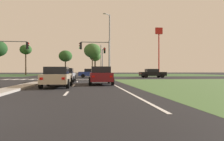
{
  "coord_description": "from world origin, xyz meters",
  "views": [
    {
      "loc": [
        4.59,
        -5.56,
        1.2
      ],
      "look_at": [
        9.02,
        32.14,
        1.23
      ],
      "focal_mm": 33.86,
      "sensor_mm": 36.0,
      "label": 1
    }
  ],
  "objects_px": {
    "car_beige_second": "(57,77)",
    "treeline_fourth": "(95,57)",
    "traffic_signal_near_right": "(98,53)",
    "street_lamp_third": "(101,58)",
    "car_maroon_fifth": "(100,75)",
    "treeline_fifth": "(92,51)",
    "fastfood_pole_sign": "(159,41)",
    "car_navy_seventh": "(65,72)",
    "traffic_signal_near_left": "(7,52)",
    "treeline_third": "(65,56)",
    "street_lamp_second": "(109,43)",
    "car_silver_near": "(65,75)",
    "treeline_second": "(26,50)",
    "car_black_third": "(152,73)",
    "traffic_signal_far_right": "(103,57)",
    "car_blue_fourth": "(91,73)"
  },
  "relations": [
    {
      "from": "car_beige_second",
      "to": "treeline_fourth",
      "type": "distance_m",
      "value": 47.9
    },
    {
      "from": "traffic_signal_near_right",
      "to": "street_lamp_third",
      "type": "bearing_deg",
      "value": 85.45
    },
    {
      "from": "car_maroon_fifth",
      "to": "treeline_fifth",
      "type": "height_order",
      "value": "treeline_fifth"
    },
    {
      "from": "fastfood_pole_sign",
      "to": "car_navy_seventh",
      "type": "bearing_deg",
      "value": 141.75
    },
    {
      "from": "traffic_signal_near_left",
      "to": "street_lamp_third",
      "type": "xyz_separation_m",
      "value": [
        14.08,
        26.93,
        0.89
      ]
    },
    {
      "from": "treeline_third",
      "to": "treeline_fifth",
      "type": "distance_m",
      "value": 8.94
    },
    {
      "from": "street_lamp_second",
      "to": "car_silver_near",
      "type": "bearing_deg",
      "value": -118.42
    },
    {
      "from": "treeline_second",
      "to": "treeline_third",
      "type": "relative_size",
      "value": 1.15
    },
    {
      "from": "car_navy_seventh",
      "to": "treeline_fourth",
      "type": "height_order",
      "value": "treeline_fourth"
    },
    {
      "from": "car_black_third",
      "to": "treeline_fifth",
      "type": "relative_size",
      "value": 0.49
    },
    {
      "from": "traffic_signal_far_right",
      "to": "car_blue_fourth",
      "type": "bearing_deg",
      "value": -125.39
    },
    {
      "from": "car_black_third",
      "to": "street_lamp_second",
      "type": "relative_size",
      "value": 0.43
    },
    {
      "from": "car_blue_fourth",
      "to": "street_lamp_third",
      "type": "relative_size",
      "value": 0.53
    },
    {
      "from": "fastfood_pole_sign",
      "to": "traffic_signal_far_right",
      "type": "bearing_deg",
      "value": -145.28
    },
    {
      "from": "car_black_third",
      "to": "street_lamp_third",
      "type": "distance_m",
      "value": 22.52
    },
    {
      "from": "treeline_second",
      "to": "car_navy_seventh",
      "type": "bearing_deg",
      "value": 38.19
    },
    {
      "from": "street_lamp_second",
      "to": "fastfood_pole_sign",
      "type": "xyz_separation_m",
      "value": [
        13.94,
        16.22,
        2.93
      ]
    },
    {
      "from": "car_black_third",
      "to": "treeline_second",
      "type": "relative_size",
      "value": 0.52
    },
    {
      "from": "street_lamp_third",
      "to": "treeline_second",
      "type": "bearing_deg",
      "value": 165.05
    },
    {
      "from": "car_black_third",
      "to": "car_blue_fourth",
      "type": "xyz_separation_m",
      "value": [
        -10.44,
        1.67,
        0.01
      ]
    },
    {
      "from": "street_lamp_second",
      "to": "car_navy_seventh",
      "type": "bearing_deg",
      "value": 106.54
    },
    {
      "from": "car_black_third",
      "to": "treeline_third",
      "type": "distance_m",
      "value": 35.33
    },
    {
      "from": "car_black_third",
      "to": "treeline_fifth",
      "type": "xyz_separation_m",
      "value": [
        -9.58,
        26.61,
        6.24
      ]
    },
    {
      "from": "treeline_third",
      "to": "treeline_fourth",
      "type": "xyz_separation_m",
      "value": [
        8.92,
        -1.88,
        -0.2
      ]
    },
    {
      "from": "traffic_signal_far_right",
      "to": "treeline_fourth",
      "type": "relative_size",
      "value": 0.83
    },
    {
      "from": "car_beige_second",
      "to": "car_navy_seventh",
      "type": "distance_m",
      "value": 53.68
    },
    {
      "from": "traffic_signal_near_right",
      "to": "car_blue_fourth",
      "type": "bearing_deg",
      "value": 96.32
    },
    {
      "from": "car_beige_second",
      "to": "car_maroon_fifth",
      "type": "xyz_separation_m",
      "value": [
        3.34,
        2.47,
        0.03
      ]
    },
    {
      "from": "traffic_signal_near_left",
      "to": "fastfood_pole_sign",
      "type": "relative_size",
      "value": 0.45
    },
    {
      "from": "car_silver_near",
      "to": "street_lamp_second",
      "type": "height_order",
      "value": "street_lamp_second"
    },
    {
      "from": "car_blue_fourth",
      "to": "traffic_signal_near_right",
      "type": "bearing_deg",
      "value": 6.32
    },
    {
      "from": "traffic_signal_near_left",
      "to": "street_lamp_third",
      "type": "bearing_deg",
      "value": 62.4
    },
    {
      "from": "car_beige_second",
      "to": "traffic_signal_far_right",
      "type": "bearing_deg",
      "value": 77.83
    },
    {
      "from": "street_lamp_second",
      "to": "treeline_second",
      "type": "distance_m",
      "value": 34.5
    },
    {
      "from": "treeline_third",
      "to": "street_lamp_second",
      "type": "bearing_deg",
      "value": -72.2
    },
    {
      "from": "traffic_signal_near_right",
      "to": "car_maroon_fifth",
      "type": "bearing_deg",
      "value": -91.77
    },
    {
      "from": "car_blue_fourth",
      "to": "treeline_fourth",
      "type": "xyz_separation_m",
      "value": [
        1.73,
        26.68,
        4.63
      ]
    },
    {
      "from": "street_lamp_second",
      "to": "treeline_fourth",
      "type": "relative_size",
      "value": 1.48
    },
    {
      "from": "car_navy_seventh",
      "to": "treeline_third",
      "type": "height_order",
      "value": "treeline_third"
    },
    {
      "from": "car_navy_seventh",
      "to": "treeline_fifth",
      "type": "height_order",
      "value": "treeline_fifth"
    },
    {
      "from": "traffic_signal_far_right",
      "to": "fastfood_pole_sign",
      "type": "relative_size",
      "value": 0.49
    },
    {
      "from": "traffic_signal_near_right",
      "to": "treeline_fourth",
      "type": "bearing_deg",
      "value": 88.53
    },
    {
      "from": "car_blue_fourth",
      "to": "car_navy_seventh",
      "type": "bearing_deg",
      "value": -166.81
    },
    {
      "from": "traffic_signal_near_right",
      "to": "street_lamp_third",
      "type": "distance_m",
      "value": 27.03
    },
    {
      "from": "car_black_third",
      "to": "treeline_fourth",
      "type": "bearing_deg",
      "value": -162.93
    },
    {
      "from": "street_lamp_second",
      "to": "traffic_signal_near_right",
      "type": "bearing_deg",
      "value": -112.93
    },
    {
      "from": "car_navy_seventh",
      "to": "traffic_signal_near_left",
      "type": "height_order",
      "value": "traffic_signal_near_left"
    },
    {
      "from": "treeline_fourth",
      "to": "treeline_second",
      "type": "bearing_deg",
      "value": -174.4
    },
    {
      "from": "traffic_signal_far_right",
      "to": "fastfood_pole_sign",
      "type": "distance_m",
      "value": 18.21
    },
    {
      "from": "traffic_signal_near_right",
      "to": "treeline_third",
      "type": "height_order",
      "value": "treeline_third"
    }
  ]
}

